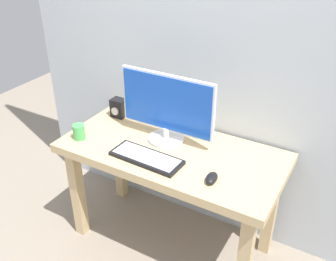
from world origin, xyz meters
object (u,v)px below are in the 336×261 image
(monitor, at_px, (167,107))
(coffee_mug, at_px, (79,132))
(audio_controller, at_px, (119,108))
(desk, at_px, (172,164))
(keyboard_primary, at_px, (146,158))
(mouse, at_px, (212,178))

(monitor, xyz_separation_m, coffee_mug, (-0.47, -0.26, -0.17))
(audio_controller, bearing_deg, desk, -19.74)
(keyboard_primary, bearing_deg, monitor, 92.71)
(keyboard_primary, height_order, coffee_mug, coffee_mug)
(desk, relative_size, mouse, 12.73)
(desk, xyz_separation_m, coffee_mug, (-0.55, -0.18, 0.15))
(audio_controller, height_order, coffee_mug, audio_controller)
(mouse, relative_size, audio_controller, 0.83)
(desk, bearing_deg, coffee_mug, -162.10)
(keyboard_primary, bearing_deg, coffee_mug, -178.59)
(monitor, xyz_separation_m, audio_controller, (-0.44, 0.10, -0.16))
(coffee_mug, bearing_deg, audio_controller, 84.39)
(coffee_mug, bearing_deg, keyboard_primary, 1.41)
(mouse, bearing_deg, audio_controller, 150.82)
(monitor, bearing_deg, mouse, -31.26)
(desk, distance_m, audio_controller, 0.58)
(desk, xyz_separation_m, audio_controller, (-0.52, 0.19, 0.17))
(desk, bearing_deg, monitor, 133.84)
(keyboard_primary, bearing_deg, mouse, -0.01)
(mouse, bearing_deg, monitor, 142.06)
(keyboard_primary, distance_m, mouse, 0.40)
(mouse, height_order, audio_controller, audio_controller)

